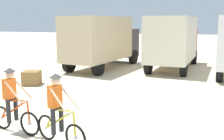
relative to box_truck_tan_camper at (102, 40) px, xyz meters
name	(u,v)px	position (x,y,z in m)	size (l,w,h in m)	color
ground_plane	(85,127)	(2.97, -9.77, -1.87)	(120.00, 120.00, 0.00)	beige
box_truck_tan_camper	(102,40)	(0.00, 0.00, 0.00)	(3.47, 7.05, 3.35)	#CCB78E
box_truck_cream_rv	(174,40)	(4.44, 1.13, 0.00)	(2.92, 6.92, 3.35)	beige
cyclist_orange_shirt	(13,103)	(1.25, -10.71, -1.03)	(1.72, 0.54, 1.82)	black
cyclist_cowboy_hat	(58,112)	(2.82, -11.04, -1.03)	(1.65, 0.73, 1.82)	black
supply_crate	(32,78)	(-1.67, -5.55, -1.54)	(0.78, 0.83, 0.68)	olive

